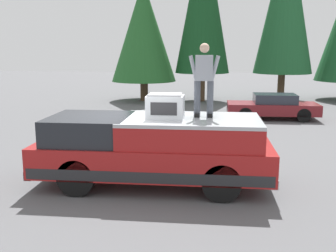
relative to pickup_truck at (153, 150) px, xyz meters
The scene contains 6 objects.
ground_plane 1.06m from the pickup_truck, 73.25° to the left, with size 90.00×90.00×0.00m, color #565659.
pickup_truck is the anchor object (origin of this frame).
compressor_unit 1.10m from the pickup_truck, 102.74° to the right, with size 0.65×0.84×0.56m.
person_on_truck_bed 2.05m from the pickup_truck, 79.19° to the right, with size 0.29×0.72×1.69m.
parked_car_maroon 10.40m from the pickup_truck, 23.72° to the right, with size 1.64×4.10×1.16m.
conifer_center_right 15.97m from the pickup_truck, 10.40° to the left, with size 3.95×3.95×7.25m.
Camera 1 is at (-9.11, -1.90, 3.23)m, focal length 42.19 mm.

